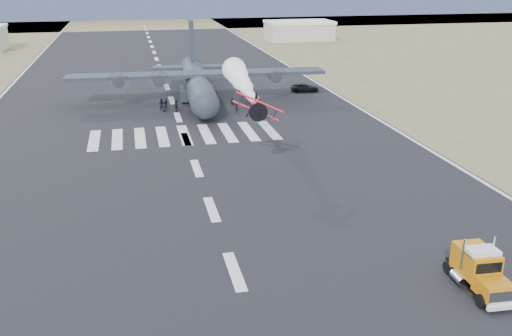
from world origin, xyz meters
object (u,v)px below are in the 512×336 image
object	(u,v)px
aerobatic_biplane	(257,108)
crew_f	(176,105)
crew_b	(210,107)
crew_d	(166,103)
crew_h	(161,104)
hangar_right	(299,30)
crew_e	(164,106)
semi_truck	(479,269)
crew_c	(236,107)
transport_aircraft	(197,81)
crew_g	(256,96)
crew_a	(232,101)
support_vehicle	(305,88)

from	to	relation	value
aerobatic_biplane	crew_f	world-z (taller)	aerobatic_biplane
crew_b	crew_d	world-z (taller)	crew_b
crew_d	crew_h	distance (m)	1.39
hangar_right	aerobatic_biplane	distance (m)	123.65
crew_d	crew_e	size ratio (longest dim) A/B	0.95
semi_truck	crew_c	bearing A→B (deg)	100.26
crew_e	crew_c	bearing A→B (deg)	-26.02
transport_aircraft	crew_g	world-z (taller)	transport_aircraft
crew_a	crew_h	xyz separation A→B (m)	(-11.67, -0.52, 0.14)
aerobatic_biplane	crew_h	world-z (taller)	aerobatic_biplane
crew_e	crew_f	xyz separation A→B (m)	(1.88, -0.16, 0.09)
semi_truck	crew_e	xyz separation A→B (m)	(-18.28, 58.30, -0.73)
semi_truck	crew_f	world-z (taller)	semi_truck
support_vehicle	crew_a	world-z (taller)	crew_a
hangar_right	crew_e	size ratio (longest dim) A/B	12.31
transport_aircraft	crew_b	distance (m)	9.64
transport_aircraft	crew_e	world-z (taller)	transport_aircraft
crew_b	transport_aircraft	bearing A→B (deg)	97.16
semi_truck	support_vehicle	bearing A→B (deg)	86.04
crew_d	crew_e	bearing A→B (deg)	17.00
aerobatic_biplane	crew_d	distance (m)	35.09
support_vehicle	crew_b	world-z (taller)	crew_b
transport_aircraft	crew_f	distance (m)	9.03
crew_e	crew_a	bearing A→B (deg)	-2.18
transport_aircraft	crew_b	size ratio (longest dim) A/B	24.52
semi_truck	crew_c	world-z (taller)	semi_truck
crew_a	crew_d	size ratio (longest dim) A/B	0.99
crew_h	crew_e	bearing A→B (deg)	138.00
crew_e	crew_f	bearing A→B (deg)	-15.88
hangar_right	crew_h	world-z (taller)	hangar_right
crew_e	crew_h	distance (m)	1.28
transport_aircraft	crew_g	distance (m)	10.50
semi_truck	crew_d	world-z (taller)	semi_truck
transport_aircraft	crew_c	xyz separation A→B (m)	(4.83, -10.40, -2.43)
crew_f	crew_g	bearing A→B (deg)	106.69
support_vehicle	crew_e	bearing A→B (deg)	118.54
crew_a	crew_e	xyz separation A→B (m)	(-11.30, -1.74, 0.06)
hangar_right	transport_aircraft	size ratio (longest dim) A/B	0.47
hangar_right	crew_g	world-z (taller)	hangar_right
crew_a	support_vehicle	bearing A→B (deg)	-175.83
crew_a	aerobatic_biplane	bearing A→B (deg)	59.99
hangar_right	transport_aircraft	distance (m)	88.74
crew_a	crew_d	bearing A→B (deg)	-27.77
hangar_right	transport_aircraft	bearing A→B (deg)	-117.91
crew_c	crew_g	distance (m)	8.52
crew_d	crew_h	xyz separation A→B (m)	(-0.82, -1.12, 0.13)
support_vehicle	crew_h	distance (m)	28.21
transport_aircraft	crew_e	bearing A→B (deg)	-127.28
crew_b	crew_d	distance (m)	7.91
transport_aircraft	semi_truck	bearing A→B (deg)	-76.88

